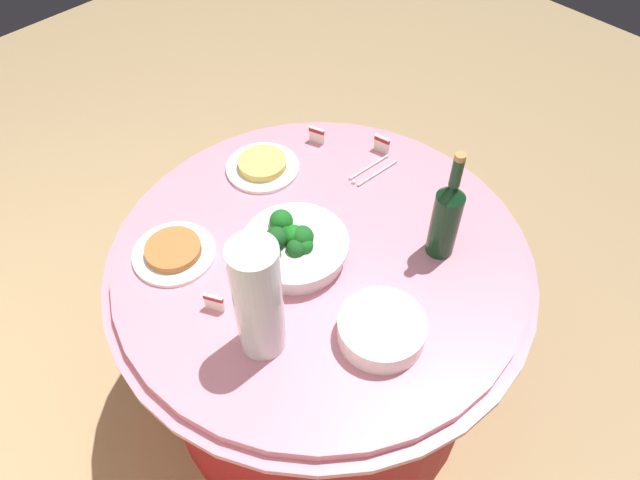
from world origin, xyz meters
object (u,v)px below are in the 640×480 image
at_px(broccoli_bowl, 294,246).
at_px(serving_tongs, 371,171).
at_px(decorative_fruit_vase, 259,304).
at_px(label_placard_rear, 214,302).
at_px(label_placard_mid, 382,144).
at_px(plate_stack, 382,329).
at_px(food_plate_peanuts, 174,252).
at_px(wine_bottle, 446,217).
at_px(label_placard_front, 317,135).
at_px(food_plate_noodles, 262,166).

relative_size(broccoli_bowl, serving_tongs, 1.67).
bearing_deg(decorative_fruit_vase, label_placard_rear, 9.36).
bearing_deg(label_placard_mid, label_placard_rear, 98.06).
bearing_deg(plate_stack, decorative_fruit_vase, 48.08).
bearing_deg(food_plate_peanuts, serving_tongs, -103.98).
height_order(decorative_fruit_vase, label_placard_mid, decorative_fruit_vase).
distance_m(wine_bottle, label_placard_front, 0.56).
bearing_deg(label_placard_front, decorative_fruit_vase, 125.70).
relative_size(label_placard_front, label_placard_mid, 1.00).
distance_m(plate_stack, decorative_fruit_vase, 0.31).
xyz_separation_m(label_placard_mid, label_placard_rear, (-0.10, 0.73, 0.00)).
distance_m(broccoli_bowl, decorative_fruit_vase, 0.29).
distance_m(broccoli_bowl, serving_tongs, 0.39).
bearing_deg(label_placard_front, wine_bottle, 172.28).
distance_m(broccoli_bowl, food_plate_noodles, 0.35).
distance_m(food_plate_peanuts, label_placard_rear, 0.22).
distance_m(label_placard_front, label_placard_rear, 0.68).
xyz_separation_m(decorative_fruit_vase, label_placard_mid, (0.26, -0.71, -0.12)).
bearing_deg(food_plate_noodles, plate_stack, 163.95).
xyz_separation_m(serving_tongs, food_plate_peanuts, (0.15, 0.61, 0.01)).
height_order(plate_stack, serving_tongs, plate_stack).
xyz_separation_m(label_placard_front, label_placard_rear, (-0.27, 0.62, 0.00)).
height_order(broccoli_bowl, serving_tongs, broccoli_bowl).
height_order(label_placard_front, label_placard_rear, same).
bearing_deg(label_placard_front, food_plate_noodles, 82.71).
bearing_deg(food_plate_noodles, label_placard_rear, 125.81).
relative_size(decorative_fruit_vase, label_placard_mid, 6.18).
xyz_separation_m(broccoli_bowl, wine_bottle, (-0.26, -0.29, 0.09)).
bearing_deg(wine_bottle, food_plate_noodles, 12.76).
relative_size(decorative_fruit_vase, label_placard_rear, 6.18).
relative_size(serving_tongs, food_plate_noodles, 0.76).
bearing_deg(serving_tongs, label_placard_rear, 95.44).
height_order(broccoli_bowl, decorative_fruit_vase, decorative_fruit_vase).
distance_m(food_plate_peanuts, food_plate_noodles, 0.40).
distance_m(broccoli_bowl, plate_stack, 0.33).
relative_size(wine_bottle, label_placard_front, 6.11).
bearing_deg(serving_tongs, wine_bottle, 164.02).
bearing_deg(decorative_fruit_vase, plate_stack, -131.92).
height_order(serving_tongs, label_placard_rear, label_placard_rear).
bearing_deg(broccoli_bowl, food_plate_peanuts, 44.76).
bearing_deg(serving_tongs, label_placard_front, 5.54).
distance_m(plate_stack, wine_bottle, 0.34).
relative_size(plate_stack, food_plate_peanuts, 0.95).
bearing_deg(serving_tongs, food_plate_noodles, 42.97).
bearing_deg(serving_tongs, decorative_fruit_vase, 109.13).
bearing_deg(label_placard_mid, wine_bottle, 153.39).
xyz_separation_m(serving_tongs, label_placard_mid, (0.04, -0.09, 0.03)).
distance_m(label_placard_mid, label_placard_rear, 0.74).
relative_size(food_plate_noodles, label_placard_rear, 4.00).
xyz_separation_m(food_plate_noodles, label_placard_front, (-0.03, -0.20, 0.02)).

